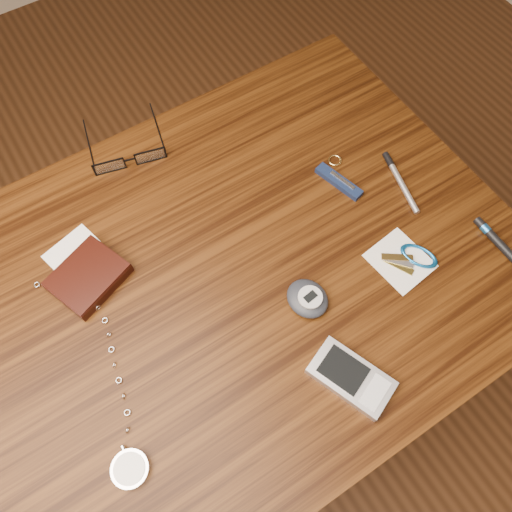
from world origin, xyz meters
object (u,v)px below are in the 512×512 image
(pocket_knife, at_px, (339,182))
(pedometer, at_px, (308,298))
(wallet_and_card, at_px, (88,276))
(silver_pen, at_px, (398,178))
(eyeglasses, at_px, (129,158))
(pda_phone, at_px, (351,377))
(desk, at_px, (214,307))
(notepad_keys, at_px, (410,258))
(pocket_watch, at_px, (128,460))

(pocket_knife, bearing_deg, pedometer, -138.95)
(wallet_and_card, xyz_separation_m, silver_pen, (0.53, -0.11, -0.01))
(pedometer, bearing_deg, eyeglasses, 106.32)
(eyeglasses, relative_size, pda_phone, 1.22)
(desk, xyz_separation_m, notepad_keys, (0.29, -0.14, 0.11))
(wallet_and_card, height_order, pocket_knife, wallet_and_card)
(notepad_keys, distance_m, silver_pen, 0.16)
(desk, xyz_separation_m, eyeglasses, (-0.00, 0.28, 0.11))
(eyeglasses, relative_size, pocket_knife, 1.72)
(desk, xyz_separation_m, pocket_watch, (-0.22, -0.16, 0.11))
(eyeglasses, xyz_separation_m, pocket_watch, (-0.22, -0.44, -0.01))
(desk, xyz_separation_m, pocket_knife, (0.28, 0.04, 0.11))
(pocket_watch, bearing_deg, wallet_and_card, 76.59)
(eyeglasses, distance_m, notepad_keys, 0.51)
(eyeglasses, height_order, pocket_watch, eyeglasses)
(pocket_watch, height_order, pedometer, pedometer)
(notepad_keys, height_order, pocket_knife, pocket_knife)
(pocket_knife, distance_m, silver_pen, 0.10)
(wallet_and_card, height_order, notepad_keys, wallet_and_card)
(desk, bearing_deg, pocket_knife, 8.79)
(wallet_and_card, bearing_deg, desk, -34.97)
(desk, height_order, pda_phone, pda_phone)
(pda_phone, relative_size, pedometer, 1.75)
(notepad_keys, bearing_deg, eyeglasses, 125.38)
(wallet_and_card, xyz_separation_m, pocket_watch, (-0.07, -0.27, -0.00))
(notepad_keys, height_order, silver_pen, silver_pen)
(wallet_and_card, distance_m, pedometer, 0.34)
(pocket_watch, bearing_deg, eyeglasses, 63.60)
(pocket_watch, bearing_deg, pda_phone, -12.84)
(desk, bearing_deg, pocket_watch, -143.19)
(desk, height_order, pedometer, pedometer)
(pda_phone, bearing_deg, wallet_and_card, 126.05)
(notepad_keys, bearing_deg, desk, 155.26)
(wallet_and_card, bearing_deg, eyeglasses, 47.65)
(desk, relative_size, silver_pen, 7.84)
(pocket_watch, bearing_deg, pedometer, 10.01)
(pedometer, bearing_deg, silver_pen, 21.04)
(pedometer, xyz_separation_m, notepad_keys, (0.18, -0.03, -0.01))
(eyeglasses, xyz_separation_m, pedometer, (0.11, -0.38, -0.00))
(eyeglasses, distance_m, pocket_watch, 0.49)
(pocket_watch, bearing_deg, notepad_keys, 3.30)
(silver_pen, bearing_deg, notepad_keys, -122.56)
(desk, height_order, pocket_watch, pocket_watch)
(pda_phone, bearing_deg, pocket_watch, 167.16)
(eyeglasses, relative_size, pocket_watch, 0.46)
(notepad_keys, relative_size, pocket_knife, 1.16)
(wallet_and_card, relative_size, pocket_knife, 1.74)
(desk, xyz_separation_m, pda_phone, (0.10, -0.24, 0.11))
(wallet_and_card, distance_m, notepad_keys, 0.51)
(pocket_knife, bearing_deg, pda_phone, -123.83)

